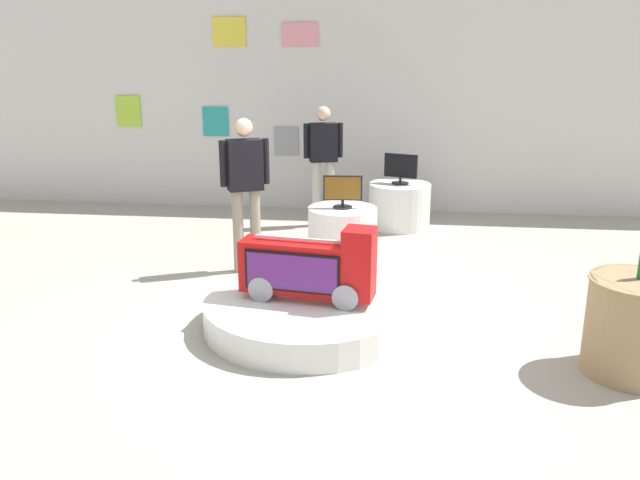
{
  "coord_description": "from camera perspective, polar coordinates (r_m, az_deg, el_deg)",
  "views": [
    {
      "loc": [
        0.6,
        -5.54,
        2.49
      ],
      "look_at": [
        -0.07,
        0.33,
        0.74
      ],
      "focal_mm": 36.87,
      "sensor_mm": 36.0,
      "label": 1
    }
  ],
  "objects": [
    {
      "name": "display_pedestal_center_rear",
      "position": [
        9.41,
        6.91,
        3.01
      ],
      "size": [
        0.87,
        0.87,
        0.63
      ],
      "primitive_type": "cylinder",
      "color": "silver",
      "rests_on": "ground"
    },
    {
      "name": "main_display_pedestal",
      "position": [
        6.06,
        -1.1,
        -6.37
      ],
      "size": [
        1.9,
        1.9,
        0.27
      ],
      "primitive_type": "cylinder",
      "color": "silver",
      "rests_on": "ground"
    },
    {
      "name": "side_table_round",
      "position": [
        5.69,
        25.67,
        -6.75
      ],
      "size": [
        0.77,
        0.77,
        0.78
      ],
      "color": "#9E7F56",
      "rests_on": "ground"
    },
    {
      "name": "display_pedestal_left_rear",
      "position": [
        7.96,
        1.94,
        0.62
      ],
      "size": [
        0.83,
        0.83,
        0.63
      ],
      "primitive_type": "cylinder",
      "color": "silver",
      "rests_on": "ground"
    },
    {
      "name": "shopper_browsing_near_truck",
      "position": [
        9.3,
        0.29,
        7.26
      ],
      "size": [
        0.54,
        0.3,
        1.69
      ],
      "color": "#B2ADA3",
      "rests_on": "ground"
    },
    {
      "name": "back_wall_display",
      "position": [
        10.22,
        3.16,
        11.72
      ],
      "size": [
        12.19,
        0.13,
        3.28
      ],
      "color": "silver",
      "rests_on": "ground"
    },
    {
      "name": "tv_on_left_rear",
      "position": [
        7.83,
        1.98,
        4.29
      ],
      "size": [
        0.47,
        0.23,
        0.39
      ],
      "color": "black",
      "rests_on": "display_pedestal_left_rear"
    },
    {
      "name": "tv_on_center_rear",
      "position": [
        9.3,
        7.03,
        6.2
      ],
      "size": [
        0.46,
        0.24,
        0.42
      ],
      "color": "black",
      "rests_on": "display_pedestal_center_rear"
    },
    {
      "name": "novelty_firetruck_tv",
      "position": [
        5.9,
        -0.93,
        -2.6
      ],
      "size": [
        1.25,
        0.49,
        0.71
      ],
      "color": "gray",
      "rests_on": "main_display_pedestal"
    },
    {
      "name": "ground_plane",
      "position": [
        6.1,
        0.31,
        -7.58
      ],
      "size": [
        30.0,
        30.0,
        0.0
      ],
      "primitive_type": "plane",
      "color": "#A8A091"
    },
    {
      "name": "shopper_browsing_rear",
      "position": [
        7.36,
        -6.5,
        4.93
      ],
      "size": [
        0.51,
        0.35,
        1.74
      ],
      "color": "gray",
      "rests_on": "ground"
    }
  ]
}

